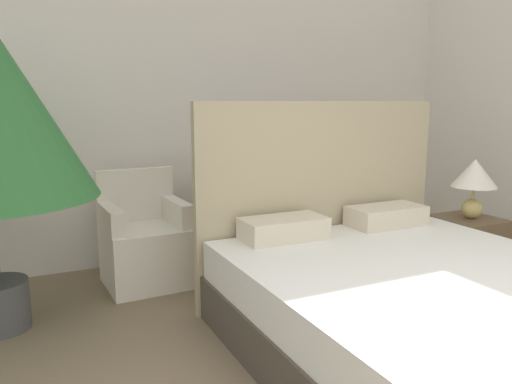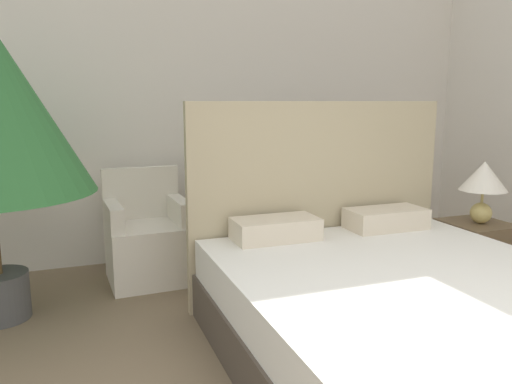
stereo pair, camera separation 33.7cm
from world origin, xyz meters
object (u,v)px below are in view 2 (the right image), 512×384
Objects in this scene: bed at (407,313)px; nightstand at (475,254)px; armchair_near_window_left at (148,244)px; table_lamp at (484,181)px; armchair_near_window_right at (252,234)px.

bed is 1.47m from nightstand.
armchair_near_window_left is (-1.10, 1.78, -0.00)m from bed.
nightstand is at bearing 90.70° from table_lamp.
armchair_near_window_left is at bearing 121.67° from bed.
bed is 4.57× the size of nightstand.
armchair_near_window_right is 1.75m from nightstand.
bed is 1.54m from table_lamp.
armchair_near_window_right reaches higher than nightstand.
nightstand is (2.32, -0.98, -0.05)m from armchair_near_window_left.
table_lamp is (1.46, -1.00, 0.52)m from armchair_near_window_right.
armchair_near_window_left is 2.52m from nightstand.
table_lamp is at bearing 32.58° from bed.
bed is at bearing -77.66° from armchair_near_window_right.
nightstand is 0.57m from table_lamp.
nightstand is (1.46, -0.98, -0.05)m from armchair_near_window_right.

